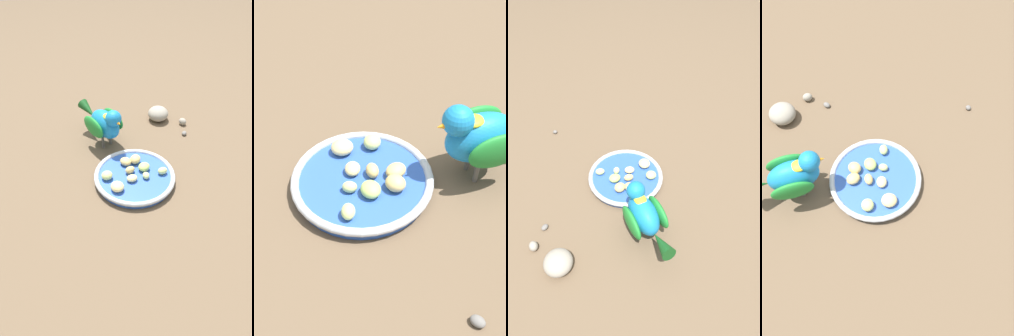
% 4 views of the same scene
% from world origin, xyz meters
% --- Properties ---
extents(ground_plane, '(4.00, 4.00, 0.00)m').
position_xyz_m(ground_plane, '(0.00, 0.00, 0.00)').
color(ground_plane, brown).
extents(feeding_bowl, '(0.24, 0.24, 0.03)m').
position_xyz_m(feeding_bowl, '(-0.01, 0.01, 0.01)').
color(feeding_bowl, '#2D56B7').
rests_on(feeding_bowl, ground_plane).
extents(apple_piece_0, '(0.03, 0.03, 0.02)m').
position_xyz_m(apple_piece_0, '(-0.09, 0.02, 0.03)').
color(apple_piece_0, '#C6D17A').
rests_on(apple_piece_0, feeding_bowl).
extents(apple_piece_1, '(0.04, 0.03, 0.02)m').
position_xyz_m(apple_piece_1, '(-0.00, 0.03, 0.03)').
color(apple_piece_1, '#E5C67F').
rests_on(apple_piece_1, feeding_bowl).
extents(apple_piece_2, '(0.05, 0.05, 0.02)m').
position_xyz_m(apple_piece_2, '(0.05, 0.06, 0.03)').
color(apple_piece_2, '#E5C67F').
rests_on(apple_piece_2, feeding_bowl).
extents(apple_piece_3, '(0.04, 0.04, 0.02)m').
position_xyz_m(apple_piece_3, '(0.07, 0.01, 0.03)').
color(apple_piece_3, '#C6D17A').
rests_on(apple_piece_3, feeding_bowl).
extents(apple_piece_4, '(0.05, 0.05, 0.02)m').
position_xyz_m(apple_piece_4, '(-0.04, -0.01, 0.03)').
color(apple_piece_4, '#B2CC66').
rests_on(apple_piece_4, feeding_bowl).
extents(apple_piece_5, '(0.05, 0.05, 0.02)m').
position_xyz_m(apple_piece_5, '(0.01, -0.04, 0.03)').
color(apple_piece_5, tan).
rests_on(apple_piece_5, feeding_bowl).
extents(apple_piece_6, '(0.02, 0.03, 0.02)m').
position_xyz_m(apple_piece_6, '(-0.04, 0.03, 0.03)').
color(apple_piece_6, '#C6D17A').
rests_on(apple_piece_6, feeding_bowl).
extents(apple_piece_7, '(0.04, 0.05, 0.03)m').
position_xyz_m(apple_piece_7, '(-0.02, -0.04, 0.03)').
color(apple_piece_7, tan).
rests_on(apple_piece_7, feeding_bowl).
extents(apple_piece_8, '(0.04, 0.03, 0.02)m').
position_xyz_m(apple_piece_8, '(-0.00, 0.00, 0.03)').
color(apple_piece_8, tan).
rests_on(apple_piece_8, feeding_bowl).
extents(parrot, '(0.15, 0.20, 0.15)m').
position_xyz_m(parrot, '(0.05, -0.17, 0.09)').
color(parrot, '#59544C').
rests_on(parrot, ground_plane).
extents(rock_large, '(0.09, 0.09, 0.05)m').
position_xyz_m(rock_large, '(-0.15, -0.29, 0.03)').
color(rock_large, gray).
rests_on(rock_large, ground_plane).
extents(pebble_1, '(0.02, 0.03, 0.01)m').
position_xyz_m(pebble_1, '(-0.22, -0.18, 0.01)').
color(pebble_1, slate).
rests_on(pebble_1, ground_plane).
extents(pebble_2, '(0.03, 0.04, 0.02)m').
position_xyz_m(pebble_2, '(-0.23, -0.24, 0.01)').
color(pebble_2, gray).
rests_on(pebble_2, ground_plane).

